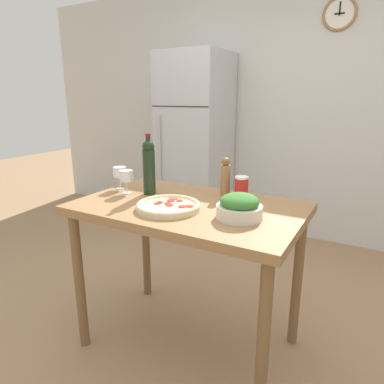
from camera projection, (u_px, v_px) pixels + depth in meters
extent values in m
plane|color=#9E7A56|center=(189.00, 342.00, 2.09)|extent=(14.00, 14.00, 0.00)
cube|color=silver|center=(289.00, 112.00, 3.46)|extent=(6.40, 0.06, 2.60)
torus|color=#997047|center=(340.00, 14.00, 3.02)|extent=(0.29, 0.03, 0.29)
cylinder|color=white|center=(340.00, 14.00, 3.02)|extent=(0.25, 0.01, 0.25)
cube|color=black|center=(339.00, 13.00, 3.02)|extent=(0.09, 0.01, 0.01)
cube|color=black|center=(340.00, 8.00, 3.00)|extent=(0.01, 0.01, 0.11)
cube|color=#B7BCC1|center=(195.00, 145.00, 3.66)|extent=(0.65, 0.65, 1.88)
cube|color=black|center=(179.00, 106.00, 3.28)|extent=(0.63, 0.01, 0.01)
cylinder|color=#B2B2B7|center=(160.00, 157.00, 3.51)|extent=(0.02, 0.02, 0.85)
cube|color=olive|center=(189.00, 209.00, 1.86)|extent=(1.21, 0.75, 0.05)
cylinder|color=brown|center=(79.00, 282.00, 1.97)|extent=(0.06, 0.06, 0.84)
cylinder|color=brown|center=(263.00, 348.00, 1.45)|extent=(0.06, 0.06, 0.84)
cylinder|color=brown|center=(146.00, 242.00, 2.50)|extent=(0.06, 0.06, 0.84)
cylinder|color=brown|center=(297.00, 280.00, 1.99)|extent=(0.06, 0.06, 0.84)
cylinder|color=black|center=(149.00, 172.00, 2.01)|extent=(0.07, 0.07, 0.27)
sphere|color=black|center=(148.00, 147.00, 1.97)|extent=(0.07, 0.07, 0.07)
cylinder|color=black|center=(148.00, 141.00, 1.97)|extent=(0.03, 0.03, 0.06)
cylinder|color=maroon|center=(148.00, 135.00, 1.96)|extent=(0.03, 0.03, 0.02)
cylinder|color=silver|center=(127.00, 193.00, 2.06)|extent=(0.06, 0.06, 0.00)
cylinder|color=silver|center=(127.00, 187.00, 2.05)|extent=(0.01, 0.01, 0.07)
cylinder|color=white|center=(126.00, 176.00, 2.03)|extent=(0.08, 0.08, 0.06)
cylinder|color=maroon|center=(126.00, 179.00, 2.04)|extent=(0.07, 0.07, 0.02)
cylinder|color=silver|center=(121.00, 188.00, 2.16)|extent=(0.06, 0.06, 0.00)
cylinder|color=silver|center=(120.00, 183.00, 2.15)|extent=(0.01, 0.01, 0.07)
cylinder|color=white|center=(120.00, 172.00, 2.13)|extent=(0.08, 0.08, 0.06)
cylinder|color=olive|center=(225.00, 180.00, 1.99)|extent=(0.06, 0.06, 0.18)
sphere|color=brown|center=(226.00, 162.00, 1.96)|extent=(0.05, 0.05, 0.05)
cylinder|color=silver|center=(239.00, 212.00, 1.63)|extent=(0.22, 0.22, 0.06)
ellipsoid|color=#38752D|center=(240.00, 201.00, 1.62)|extent=(0.19, 0.19, 0.08)
cylinder|color=beige|center=(168.00, 207.00, 1.77)|extent=(0.33, 0.33, 0.02)
torus|color=beige|center=(168.00, 205.00, 1.76)|extent=(0.33, 0.33, 0.02)
cylinder|color=red|center=(170.00, 205.00, 1.76)|extent=(0.04, 0.04, 0.01)
cylinder|color=red|center=(180.00, 201.00, 1.83)|extent=(0.03, 0.03, 0.01)
cylinder|color=#E0462A|center=(160.00, 202.00, 1.80)|extent=(0.03, 0.03, 0.01)
cylinder|color=red|center=(190.00, 206.00, 1.74)|extent=(0.04, 0.04, 0.01)
cylinder|color=red|center=(182.00, 206.00, 1.73)|extent=(0.04, 0.04, 0.01)
cylinder|color=#CD452A|center=(157.00, 203.00, 1.79)|extent=(0.04, 0.04, 0.01)
cylinder|color=#D24132|center=(173.00, 198.00, 1.87)|extent=(0.05, 0.05, 0.01)
cylinder|color=red|center=(171.00, 200.00, 1.84)|extent=(0.04, 0.04, 0.01)
cylinder|color=red|center=(167.00, 203.00, 1.79)|extent=(0.03, 0.03, 0.01)
cylinder|color=#B2231E|center=(241.00, 188.00, 1.95)|extent=(0.08, 0.08, 0.12)
cylinder|color=white|center=(242.00, 177.00, 1.93)|extent=(0.08, 0.08, 0.01)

